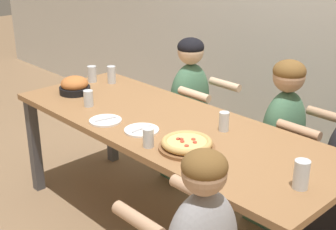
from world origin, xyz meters
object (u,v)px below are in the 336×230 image
(pizza_board_main, at_px, (187,144))
(drinking_glass_e, at_px, (224,123))
(skillet_bowl, at_px, (75,86))
(diner_far_midleft, at_px, (190,116))
(diner_far_midright, at_px, (282,150))
(empty_plate_b, at_px, (142,130))
(drinking_glass_a, at_px, (112,76))
(drinking_glass_c, at_px, (92,74))
(drinking_glass_f, at_px, (148,139))
(drinking_glass_b, at_px, (301,176))
(empty_plate_a, at_px, (105,121))
(drinking_glass_d, at_px, (88,99))

(pizza_board_main, xyz_separation_m, drinking_glass_e, (-0.03, 0.34, 0.02))
(skillet_bowl, distance_m, diner_far_midleft, 0.93)
(drinking_glass_e, bearing_deg, diner_far_midright, 77.39)
(pizza_board_main, xyz_separation_m, empty_plate_b, (-0.36, -0.02, -0.02))
(diner_far_midright, bearing_deg, drinking_glass_e, -12.61)
(drinking_glass_a, xyz_separation_m, drinking_glass_c, (-0.13, -0.09, 0.00))
(empty_plate_b, distance_m, drinking_glass_e, 0.49)
(drinking_glass_f, height_order, diner_far_midleft, diner_far_midleft)
(drinking_glass_e, relative_size, diner_far_midleft, 0.10)
(drinking_glass_b, bearing_deg, drinking_glass_c, 172.87)
(drinking_glass_e, xyz_separation_m, diner_far_midright, (0.11, 0.49, -0.30))
(empty_plate_b, relative_size, drinking_glass_f, 1.93)
(drinking_glass_b, height_order, drinking_glass_e, drinking_glass_b)
(empty_plate_a, bearing_deg, drinking_glass_d, 164.51)
(drinking_glass_b, bearing_deg, drinking_glass_a, 169.69)
(diner_far_midright, distance_m, diner_far_midleft, 0.86)
(empty_plate_a, height_order, empty_plate_b, same)
(drinking_glass_c, height_order, diner_far_midleft, diner_far_midleft)
(drinking_glass_d, xyz_separation_m, drinking_glass_f, (0.77, -0.13, 0.00))
(skillet_bowl, distance_m, drinking_glass_d, 0.31)
(skillet_bowl, relative_size, drinking_glass_e, 2.80)
(skillet_bowl, distance_m, diner_far_midright, 1.54)
(drinking_glass_b, height_order, diner_far_midleft, diner_far_midleft)
(skillet_bowl, relative_size, drinking_glass_a, 2.42)
(drinking_glass_e, relative_size, drinking_glass_f, 1.08)
(empty_plate_b, height_order, drinking_glass_b, drinking_glass_b)
(empty_plate_b, distance_m, diner_far_midright, 0.99)
(empty_plate_a, relative_size, drinking_glass_d, 1.84)
(skillet_bowl, distance_m, empty_plate_b, 0.88)
(drinking_glass_d, bearing_deg, drinking_glass_e, 20.69)
(pizza_board_main, height_order, drinking_glass_b, drinking_glass_b)
(pizza_board_main, relative_size, drinking_glass_a, 2.31)
(pizza_board_main, bearing_deg, drinking_glass_f, -142.07)
(empty_plate_a, bearing_deg, empty_plate_b, 13.69)
(empty_plate_b, relative_size, drinking_glass_d, 1.89)
(empty_plate_a, relative_size, empty_plate_b, 0.97)
(drinking_glass_c, relative_size, diner_far_midright, 0.11)
(drinking_glass_e, distance_m, diner_far_midleft, 0.95)
(drinking_glass_a, distance_m, diner_far_midright, 1.42)
(drinking_glass_f, xyz_separation_m, diner_far_midright, (0.25, 0.97, -0.30))
(empty_plate_a, relative_size, drinking_glass_a, 1.50)
(empty_plate_a, bearing_deg, drinking_glass_c, 150.44)
(drinking_glass_d, bearing_deg, drinking_glass_f, -9.73)
(empty_plate_a, xyz_separation_m, drinking_glass_a, (-0.61, 0.51, 0.05))
(empty_plate_b, relative_size, diner_far_midleft, 0.18)
(empty_plate_b, bearing_deg, drinking_glass_a, 153.15)
(drinking_glass_c, bearing_deg, diner_far_midright, 18.81)
(drinking_glass_a, xyz_separation_m, drinking_glass_b, (1.89, -0.34, 0.00))
(empty_plate_a, distance_m, drinking_glass_d, 0.32)
(skillet_bowl, bearing_deg, empty_plate_a, -15.58)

